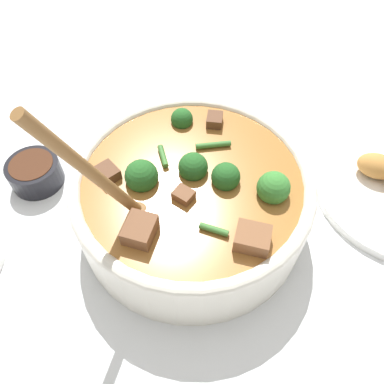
% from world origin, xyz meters
% --- Properties ---
extents(ground_plane, '(4.00, 4.00, 0.00)m').
position_xyz_m(ground_plane, '(0.00, 0.00, 0.00)').
color(ground_plane, silver).
extents(stew_bowl, '(0.29, 0.29, 0.26)m').
position_xyz_m(stew_bowl, '(-0.00, -0.00, 0.05)').
color(stew_bowl, white).
rests_on(stew_bowl, ground_plane).
extents(condiment_bowl, '(0.07, 0.07, 0.04)m').
position_xyz_m(condiment_bowl, '(-0.23, 0.04, 0.02)').
color(condiment_bowl, black).
rests_on(condiment_bowl, ground_plane).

